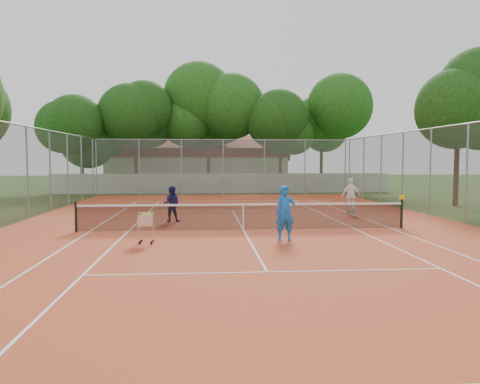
{
  "coord_description": "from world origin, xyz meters",
  "views": [
    {
      "loc": [
        -1.43,
        -16.8,
        2.58
      ],
      "look_at": [
        0.0,
        1.5,
        1.3
      ],
      "focal_mm": 35.0,
      "sensor_mm": 36.0,
      "label": 1
    }
  ],
  "objects": [
    {
      "name": "clubhouse",
      "position": [
        -2.0,
        29.0,
        2.2
      ],
      "size": [
        16.4,
        9.0,
        4.4
      ],
      "primitive_type": "cube",
      "color": "beige",
      "rests_on": "ground"
    },
    {
      "name": "player_far_right",
      "position": [
        5.54,
        4.79,
        0.86
      ],
      "size": [
        1.05,
        0.6,
        1.68
      ],
      "primitive_type": "imported",
      "rotation": [
        0.0,
        0.0,
        3.35
      ],
      "color": "white",
      "rests_on": "court_pad"
    },
    {
      "name": "court_pad",
      "position": [
        0.0,
        0.0,
        0.01
      ],
      "size": [
        18.0,
        34.0,
        0.02
      ],
      "primitive_type": "cube",
      "color": "#BF4925",
      "rests_on": "ground"
    },
    {
      "name": "perimeter_fence",
      "position": [
        0.0,
        0.0,
        2.0
      ],
      "size": [
        18.0,
        34.0,
        4.0
      ],
      "primitive_type": "cube",
      "color": "slate",
      "rests_on": "ground"
    },
    {
      "name": "ball_hopper",
      "position": [
        -3.18,
        -2.52,
        0.51
      ],
      "size": [
        0.49,
        0.49,
        0.98
      ],
      "primitive_type": "cube",
      "rotation": [
        0.0,
        0.0,
        -0.05
      ],
      "color": "silver",
      "rests_on": "court_pad"
    },
    {
      "name": "tennis_net",
      "position": [
        0.0,
        0.0,
        0.51
      ],
      "size": [
        11.88,
        0.1,
        0.98
      ],
      "primitive_type": "cube",
      "color": "black",
      "rests_on": "court_pad"
    },
    {
      "name": "player_far_left",
      "position": [
        -2.75,
        2.54,
        0.75
      ],
      "size": [
        0.78,
        0.65,
        1.47
      ],
      "primitive_type": "imported",
      "rotation": [
        0.0,
        0.0,
        3.01
      ],
      "color": "#1A1B50",
      "rests_on": "court_pad"
    },
    {
      "name": "tropical_trees",
      "position": [
        0.0,
        22.0,
        5.0
      ],
      "size": [
        29.0,
        19.0,
        10.0
      ],
      "primitive_type": "cube",
      "color": "#10360D",
      "rests_on": "ground"
    },
    {
      "name": "boundary_wall",
      "position": [
        0.0,
        19.0,
        0.75
      ],
      "size": [
        26.0,
        0.3,
        1.5
      ],
      "primitive_type": "cube",
      "color": "silver",
      "rests_on": "ground"
    },
    {
      "name": "court_lines",
      "position": [
        0.0,
        0.0,
        0.02
      ],
      "size": [
        10.98,
        23.78,
        0.01
      ],
      "primitive_type": "cube",
      "color": "white",
      "rests_on": "court_pad"
    },
    {
      "name": "ground",
      "position": [
        0.0,
        0.0,
        0.0
      ],
      "size": [
        120.0,
        120.0,
        0.0
      ],
      "primitive_type": "plane",
      "color": "#1D3A10",
      "rests_on": "ground"
    },
    {
      "name": "player_near",
      "position": [
        1.13,
        -2.31,
        0.89
      ],
      "size": [
        0.67,
        0.47,
        1.74
      ],
      "primitive_type": "imported",
      "rotation": [
        0.0,
        0.0,
        0.09
      ],
      "color": "blue",
      "rests_on": "court_pad"
    }
  ]
}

